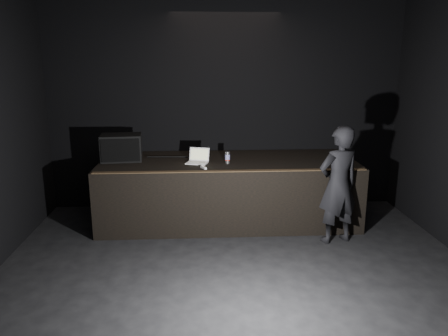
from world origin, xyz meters
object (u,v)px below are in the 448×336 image
stage_riser (228,190)px  person (338,185)px  stage_monitor (121,148)px  laptop (198,159)px  beer_can (227,157)px

stage_riser → person: (1.49, -0.95, 0.34)m
stage_monitor → laptop: 1.23m
stage_riser → laptop: size_ratio=10.48×
beer_can → person: person is taller
stage_riser → person: size_ratio=2.38×
stage_riser → beer_can: 0.63m
laptop → beer_can: laptop is taller
laptop → person: (1.96, -0.81, -0.22)m
stage_riser → stage_monitor: (-1.67, 0.07, 0.71)m
stage_riser → laptop: 0.74m
stage_monitor → beer_can: size_ratio=3.59×
stage_monitor → beer_can: (1.65, -0.28, -0.12)m
stage_riser → stage_monitor: bearing=177.6°
laptop → person: person is taller
stage_riser → beer_can: (-0.02, -0.21, 0.59)m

